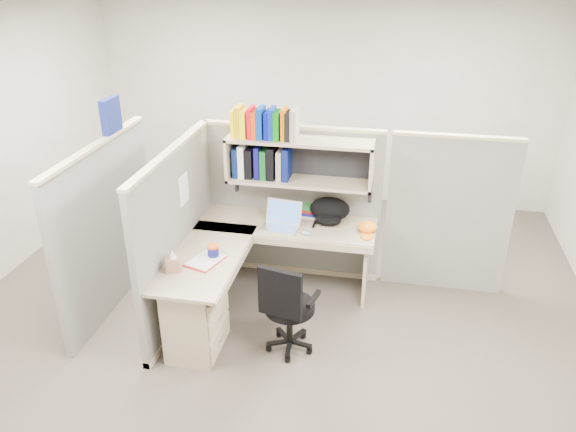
% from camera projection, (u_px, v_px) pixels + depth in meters
% --- Properties ---
extents(ground, '(6.00, 6.00, 0.00)m').
position_uv_depth(ground, '(275.00, 319.00, 5.32)').
color(ground, '#38332B').
rests_on(ground, ground).
extents(room_shell, '(6.00, 6.00, 6.00)m').
position_uv_depth(room_shell, '(273.00, 157.00, 4.62)').
color(room_shell, '#A7A497').
rests_on(room_shell, ground).
extents(cubicle, '(3.79, 1.84, 1.95)m').
position_uv_depth(cubicle, '(247.00, 209.00, 5.39)').
color(cubicle, slate).
rests_on(cubicle, ground).
extents(desk, '(1.74, 1.75, 0.73)m').
position_uv_depth(desk, '(222.00, 291.00, 4.95)').
color(desk, tan).
rests_on(desk, ground).
extents(laptop, '(0.39, 0.39, 0.25)m').
position_uv_depth(laptop, '(280.00, 217.00, 5.36)').
color(laptop, silver).
rests_on(laptop, desk).
extents(backpack, '(0.47, 0.42, 0.23)m').
position_uv_depth(backpack, '(329.00, 211.00, 5.49)').
color(backpack, black).
rests_on(backpack, desk).
extents(orange_cap, '(0.20, 0.22, 0.10)m').
position_uv_depth(orange_cap, '(368.00, 227.00, 5.33)').
color(orange_cap, orange).
rests_on(orange_cap, desk).
extents(snack_canister, '(0.11, 0.11, 0.10)m').
position_uv_depth(snack_canister, '(213.00, 250.00, 4.91)').
color(snack_canister, navy).
rests_on(snack_canister, desk).
extents(tissue_box, '(0.15, 0.15, 0.19)m').
position_uv_depth(tissue_box, '(173.00, 260.00, 4.68)').
color(tissue_box, '#A7785F').
rests_on(tissue_box, desk).
extents(mouse, '(0.11, 0.08, 0.04)m').
position_uv_depth(mouse, '(306.00, 233.00, 5.29)').
color(mouse, '#87A1C0').
rests_on(mouse, desk).
extents(paper_cup, '(0.07, 0.07, 0.10)m').
position_uv_depth(paper_cup, '(285.00, 214.00, 5.59)').
color(paper_cup, white).
rests_on(paper_cup, desk).
extents(book_stack, '(0.19, 0.25, 0.11)m').
position_uv_depth(book_stack, '(310.00, 210.00, 5.67)').
color(book_stack, gray).
rests_on(book_stack, desk).
extents(loose_paper, '(0.31, 0.36, 0.00)m').
position_uv_depth(loose_paper, '(206.00, 260.00, 4.87)').
color(loose_paper, silver).
rests_on(loose_paper, desk).
extents(task_chair, '(0.51, 0.47, 0.90)m').
position_uv_depth(task_chair, '(288.00, 321.00, 4.76)').
color(task_chair, black).
rests_on(task_chair, ground).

